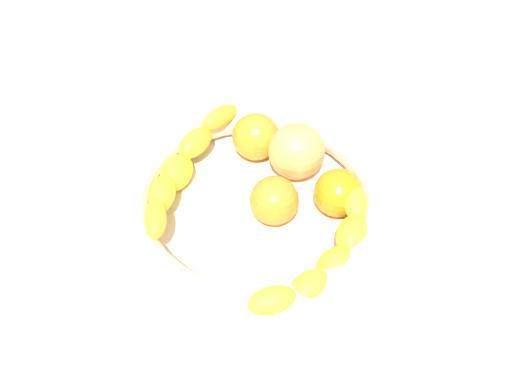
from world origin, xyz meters
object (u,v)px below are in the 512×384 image
(orange_front, at_px, (274,201))
(orange_mid_left, at_px, (338,193))
(orange_mid_right, at_px, (256,137))
(peach_blush, at_px, (296,151))
(banana_draped_left, at_px, (329,260))
(banana_draped_right, at_px, (181,168))
(fruit_bowl, at_px, (256,203))

(orange_front, bearing_deg, orange_mid_left, -167.56)
(orange_mid_right, relative_size, peach_blush, 0.86)
(banana_draped_left, bearing_deg, orange_mid_left, -97.68)
(orange_mid_left, bearing_deg, orange_mid_right, -41.14)
(banana_draped_left, distance_m, orange_front, 0.10)
(banana_draped_left, bearing_deg, banana_draped_right, -35.03)
(banana_draped_right, height_order, peach_blush, peach_blush)
(fruit_bowl, xyz_separation_m, peach_blush, (-0.04, -0.06, 0.02))
(orange_front, relative_size, orange_mid_right, 0.95)
(fruit_bowl, xyz_separation_m, orange_mid_right, (0.01, -0.09, 0.02))
(orange_front, xyz_separation_m, orange_mid_right, (0.03, -0.10, 0.00))
(orange_mid_left, height_order, orange_mid_right, orange_mid_right)
(fruit_bowl, height_order, banana_draped_right, banana_draped_right)
(fruit_bowl, bearing_deg, banana_draped_right, -20.45)
(banana_draped_right, xyz_separation_m, orange_mid_right, (-0.08, -0.06, 0.00))
(banana_draped_left, xyz_separation_m, orange_mid_left, (-0.01, -0.09, 0.00))
(orange_front, bearing_deg, orange_mid_right, -75.43)
(banana_draped_left, xyz_separation_m, orange_front, (0.06, -0.08, 0.00))
(fruit_bowl, xyz_separation_m, orange_front, (-0.02, 0.01, 0.02))
(banana_draped_left, relative_size, orange_mid_left, 3.17)
(orange_front, height_order, peach_blush, peach_blush)
(banana_draped_left, distance_m, banana_draped_right, 0.21)
(fruit_bowl, distance_m, banana_draped_left, 0.12)
(orange_front, bearing_deg, banana_draped_left, 127.97)
(fruit_bowl, height_order, peach_blush, peach_blush)
(fruit_bowl, bearing_deg, orange_mid_left, -176.09)
(banana_draped_left, xyz_separation_m, banana_draped_right, (0.17, -0.12, 0.00))
(fruit_bowl, relative_size, peach_blush, 4.69)
(orange_mid_left, xyz_separation_m, orange_mid_right, (0.10, -0.09, 0.00))
(fruit_bowl, bearing_deg, orange_front, 155.41)
(banana_draped_left, height_order, orange_mid_right, orange_mid_right)
(fruit_bowl, distance_m, peach_blush, 0.08)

